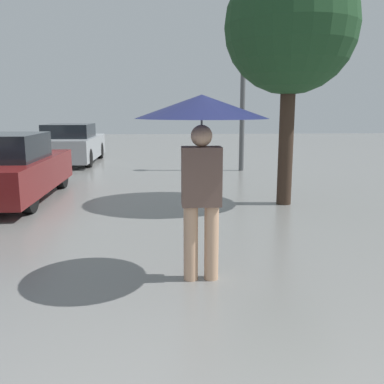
{
  "coord_description": "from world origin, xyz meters",
  "views": [
    {
      "loc": [
        -0.12,
        -0.75,
        1.73
      ],
      "look_at": [
        0.16,
        3.42,
        0.92
      ],
      "focal_mm": 40.0,
      "sensor_mm": 36.0,
      "label": 1
    }
  ],
  "objects_px": {
    "street_lamp": "(243,73)",
    "tree": "(291,28)",
    "pedestrian": "(202,125)",
    "parked_car_farthest": "(71,145)",
    "parked_car_middle": "(2,169)"
  },
  "relations": [
    {
      "from": "tree",
      "to": "street_lamp",
      "type": "bearing_deg",
      "value": 89.82
    },
    {
      "from": "parked_car_middle",
      "to": "street_lamp",
      "type": "height_order",
      "value": "street_lamp"
    },
    {
      "from": "tree",
      "to": "parked_car_middle",
      "type": "bearing_deg",
      "value": 172.09
    },
    {
      "from": "pedestrian",
      "to": "street_lamp",
      "type": "xyz_separation_m",
      "value": [
        1.87,
        7.93,
        1.14
      ]
    },
    {
      "from": "parked_car_middle",
      "to": "tree",
      "type": "xyz_separation_m",
      "value": [
        5.34,
        -0.74,
        2.51
      ]
    },
    {
      "from": "pedestrian",
      "to": "tree",
      "type": "height_order",
      "value": "tree"
    },
    {
      "from": "street_lamp",
      "to": "tree",
      "type": "bearing_deg",
      "value": -90.18
    },
    {
      "from": "pedestrian",
      "to": "parked_car_middle",
      "type": "bearing_deg",
      "value": 129.48
    },
    {
      "from": "pedestrian",
      "to": "parked_car_middle",
      "type": "relative_size",
      "value": 0.49
    },
    {
      "from": "parked_car_middle",
      "to": "tree",
      "type": "height_order",
      "value": "tree"
    },
    {
      "from": "pedestrian",
      "to": "street_lamp",
      "type": "bearing_deg",
      "value": 76.71
    },
    {
      "from": "pedestrian",
      "to": "parked_car_farthest",
      "type": "relative_size",
      "value": 0.47
    },
    {
      "from": "parked_car_middle",
      "to": "tree",
      "type": "distance_m",
      "value": 5.95
    },
    {
      "from": "pedestrian",
      "to": "parked_car_farthest",
      "type": "distance_m",
      "value": 10.72
    },
    {
      "from": "pedestrian",
      "to": "parked_car_middle",
      "type": "xyz_separation_m",
      "value": [
        -3.48,
        4.23,
        -0.98
      ]
    }
  ]
}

